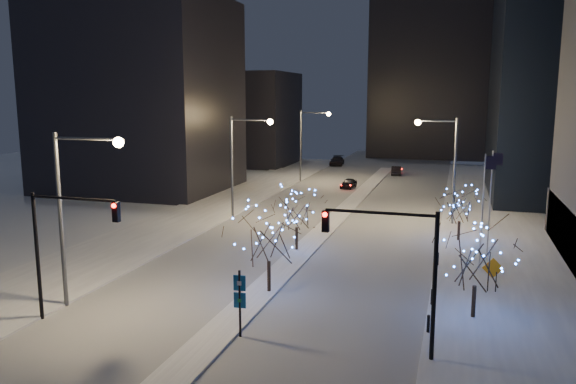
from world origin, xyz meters
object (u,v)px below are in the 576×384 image
at_px(street_lamp_w_near, 75,196).
at_px(car_far, 337,161).
at_px(street_lamp_east, 445,156).
at_px(holiday_tree_median_near, 269,235).
at_px(car_near, 349,183).
at_px(car_mid, 396,171).
at_px(wayfinding_sign, 240,296).
at_px(street_lamp_w_far, 308,136).
at_px(street_lamp_w_mid, 242,153).
at_px(holiday_tree_median_far, 297,210).
at_px(traffic_signal_west, 60,236).
at_px(holiday_tree_plaza_near, 476,257).
at_px(holiday_tree_plaza_far, 460,205).
at_px(construction_sign, 493,271).
at_px(traffic_signal_east, 400,259).

xyz_separation_m(street_lamp_w_near, car_far, (-0.06, 70.16, -5.73)).
xyz_separation_m(street_lamp_east, holiday_tree_median_near, (-9.58, -22.56, -2.77)).
xyz_separation_m(street_lamp_east, car_near, (-12.46, 18.36, -5.82)).
bearing_deg(car_mid, wayfinding_sign, 84.70).
height_order(street_lamp_w_near, street_lamp_w_far, same).
distance_m(street_lamp_w_mid, holiday_tree_median_near, 21.90).
xyz_separation_m(street_lamp_w_mid, holiday_tree_median_far, (8.44, -9.94, -3.19)).
relative_size(street_lamp_w_far, car_far, 1.88).
height_order(traffic_signal_west, holiday_tree_plaza_near, traffic_signal_west).
height_order(holiday_tree_plaza_far, construction_sign, holiday_tree_plaza_far).
height_order(street_lamp_w_mid, holiday_tree_median_far, street_lamp_w_mid).
relative_size(traffic_signal_east, holiday_tree_plaza_near, 1.23).
distance_m(holiday_tree_median_far, holiday_tree_plaza_near, 16.50).
height_order(holiday_tree_median_far, wayfinding_sign, holiday_tree_median_far).
relative_size(holiday_tree_median_far, holiday_tree_plaza_far, 1.08).
distance_m(street_lamp_east, wayfinding_sign, 30.64).
relative_size(street_lamp_w_mid, traffic_signal_east, 1.43).
distance_m(traffic_signal_west, car_near, 48.92).
relative_size(car_near, car_mid, 0.91).
distance_m(car_mid, holiday_tree_plaza_near, 57.08).
xyz_separation_m(holiday_tree_plaza_near, wayfinding_sign, (-11.25, -5.79, -1.38)).
bearing_deg(holiday_tree_plaza_near, car_mid, 100.24).
bearing_deg(holiday_tree_plaza_near, wayfinding_sign, -152.76).
bearing_deg(traffic_signal_east, street_lamp_w_far, 109.32).
height_order(street_lamp_east, car_far, street_lamp_east).
xyz_separation_m(traffic_signal_west, holiday_tree_median_near, (8.94, 7.44, -1.08)).
relative_size(holiday_tree_median_far, construction_sign, 2.32).
bearing_deg(car_mid, holiday_tree_median_far, 82.26).
relative_size(car_mid, holiday_tree_plaza_far, 0.89).
relative_size(traffic_signal_east, holiday_tree_plaza_far, 1.53).
xyz_separation_m(car_mid, holiday_tree_median_near, (-1.78, -55.45, 3.01)).
bearing_deg(holiday_tree_median_far, holiday_tree_median_near, -84.07).
xyz_separation_m(street_lamp_east, traffic_signal_east, (-1.14, -29.00, -1.69)).
bearing_deg(street_lamp_w_mid, car_far, 90.08).
bearing_deg(traffic_signal_west, street_lamp_east, 58.31).
bearing_deg(wayfinding_sign, holiday_tree_median_far, 91.59).
bearing_deg(traffic_signal_east, holiday_tree_plaza_near, 59.03).
relative_size(street_lamp_east, car_mid, 2.44).
relative_size(holiday_tree_plaza_far, construction_sign, 2.15).
distance_m(street_lamp_w_near, wayfinding_sign, 11.05).
bearing_deg(car_near, car_far, 112.73).
height_order(car_near, holiday_tree_plaza_far, holiday_tree_plaza_far).
distance_m(street_lamp_w_mid, traffic_signal_east, 31.60).
distance_m(traffic_signal_east, car_mid, 62.38).
distance_m(traffic_signal_east, holiday_tree_median_far, 18.68).
distance_m(street_lamp_w_far, construction_sign, 46.80).
xyz_separation_m(street_lamp_w_near, street_lamp_w_far, (0.00, 50.00, 0.00)).
relative_size(street_lamp_w_mid, wayfinding_sign, 2.87).
bearing_deg(car_far, street_lamp_w_far, -95.25).
xyz_separation_m(holiday_tree_median_near, holiday_tree_median_far, (-1.00, 9.62, -0.37)).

